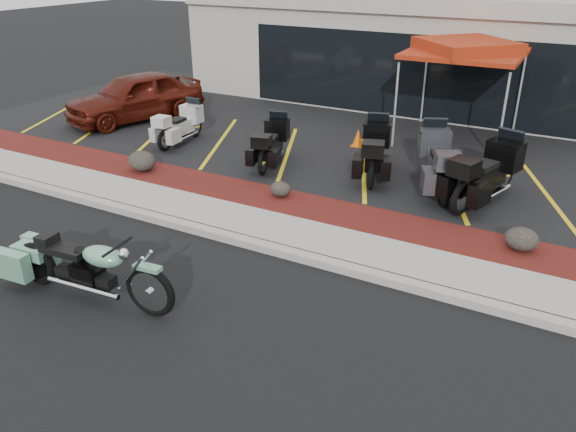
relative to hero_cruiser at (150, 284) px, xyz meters
The scene contains 18 objects.
ground 1.92m from the hero_cruiser, 70.75° to the left, with size 90.00×90.00×0.00m, color black.
curb 2.75m from the hero_cruiser, 77.06° to the left, with size 24.00×0.25×0.15m, color gray.
sidewalk 3.42m from the hero_cruiser, 79.71° to the left, with size 24.00×1.20×0.15m, color gray.
mulch_bed 4.60m from the hero_cruiser, 82.40° to the left, with size 24.00×1.20×0.16m, color #3D100D.
upper_lot 9.96m from the hero_cruiser, 86.52° to the left, with size 26.00×9.60×0.15m, color black.
dealership_building 16.27m from the hero_cruiser, 87.86° to the left, with size 18.00×8.16×4.00m.
boulder_left 6.09m from the hero_cruiser, 132.81° to the left, with size 0.71×0.59×0.50m, color black.
boulder_mid 4.72m from the hero_cruiser, 94.26° to the left, with size 0.48×0.40×0.34m, color black.
boulder_right 6.62m from the hero_cruiser, 44.45° to the left, with size 0.61×0.51×0.43m, color black.
hero_cruiser is the anchor object (origin of this frame).
touring_white 8.77m from the hero_cruiser, 122.48° to the left, with size 2.00×0.76×1.16m, color beige, non-canonical shape.
touring_black_front 7.33m from the hero_cruiser, 103.80° to the left, with size 2.08×0.80×1.21m, color black, non-canonical shape.
touring_black_mid 7.74m from the hero_cruiser, 84.21° to the left, with size 2.33×0.89×1.36m, color black, non-canonical shape.
touring_grey 7.89m from the hero_cruiser, 73.60° to the left, with size 2.48×0.95×1.44m, color #323338, non-canonical shape.
touring_black_rear 8.37m from the hero_cruiser, 61.83° to the left, with size 2.52×0.96×1.46m, color black, non-canonical shape.
parked_car 10.97m from the hero_cruiser, 133.13° to the left, with size 1.77×4.39×1.50m, color #4A120A.
traffic_cone 8.85m from the hero_cruiser, 91.10° to the left, with size 0.31×0.31×0.48m, color #E96207.
popup_canopy 11.11m from the hero_cruiser, 78.98° to the left, with size 3.85×3.85×2.79m.
Camera 1 is at (4.66, -7.08, 5.15)m, focal length 35.00 mm.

